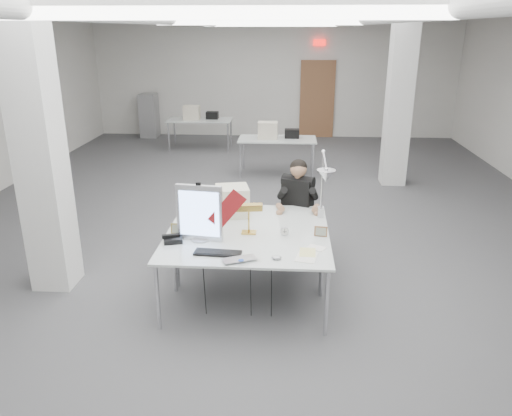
% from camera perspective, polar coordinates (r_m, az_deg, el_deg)
% --- Properties ---
extents(room_shell, '(10.04, 14.04, 3.24)m').
position_cam_1_polar(room_shell, '(7.44, 0.70, 10.53)').
color(room_shell, '#464648').
rests_on(room_shell, ground).
extents(desk_main, '(1.80, 0.90, 0.02)m').
position_cam_1_polar(desk_main, '(5.18, -1.34, -4.70)').
color(desk_main, silver).
rests_on(desk_main, room_shell).
extents(desk_second, '(1.80, 0.90, 0.02)m').
position_cam_1_polar(desk_second, '(6.01, -0.58, -1.15)').
color(desk_second, silver).
rests_on(desk_second, room_shell).
extents(bg_desk_a, '(1.60, 0.80, 0.02)m').
position_cam_1_polar(bg_desk_a, '(10.42, 2.45, 7.87)').
color(bg_desk_a, silver).
rests_on(bg_desk_a, room_shell).
extents(bg_desk_b, '(1.60, 0.80, 0.02)m').
position_cam_1_polar(bg_desk_b, '(12.78, -6.42, 9.98)').
color(bg_desk_b, silver).
rests_on(bg_desk_b, room_shell).
extents(filing_cabinet, '(0.45, 0.55, 1.20)m').
position_cam_1_polar(filing_cabinet, '(14.58, -12.11, 10.30)').
color(filing_cabinet, gray).
rests_on(filing_cabinet, room_shell).
extents(office_chair, '(0.74, 0.74, 1.15)m').
position_cam_1_polar(office_chair, '(6.59, 4.72, -0.82)').
color(office_chair, black).
rests_on(office_chair, room_shell).
extents(seated_person, '(0.69, 0.76, 0.93)m').
position_cam_1_polar(seated_person, '(6.44, 4.81, 1.71)').
color(seated_person, black).
rests_on(seated_person, office_chair).
extents(monitor, '(0.50, 0.12, 0.61)m').
position_cam_1_polar(monitor, '(5.29, -6.47, -0.58)').
color(monitor, silver).
rests_on(monitor, desk_main).
extents(pennant, '(0.41, 0.05, 0.44)m').
position_cam_1_polar(pennant, '(5.19, -3.32, -0.15)').
color(pennant, maroon).
rests_on(pennant, monitor).
extents(keyboard, '(0.48, 0.20, 0.02)m').
position_cam_1_polar(keyboard, '(5.05, -4.40, -5.14)').
color(keyboard, black).
rests_on(keyboard, desk_main).
extents(laptop, '(0.39, 0.33, 0.03)m').
position_cam_1_polar(laptop, '(4.85, -1.72, -6.16)').
color(laptop, '#AAAAAF').
rests_on(laptop, desk_main).
extents(mouse, '(0.11, 0.07, 0.04)m').
position_cam_1_polar(mouse, '(4.92, 2.36, -5.68)').
color(mouse, '#ADAEB2').
rests_on(mouse, desk_main).
extents(bankers_lamp, '(0.32, 0.16, 0.35)m').
position_cam_1_polar(bankers_lamp, '(5.48, -0.83, -1.21)').
color(bankers_lamp, '#B48638').
rests_on(bankers_lamp, desk_main).
extents(desk_phone, '(0.23, 0.22, 0.05)m').
position_cam_1_polar(desk_phone, '(5.38, -9.47, -3.59)').
color(desk_phone, black).
rests_on(desk_phone, desk_main).
extents(picture_frame_left, '(0.15, 0.04, 0.12)m').
position_cam_1_polar(picture_frame_left, '(5.58, -8.96, -2.33)').
color(picture_frame_left, olive).
rests_on(picture_frame_left, desk_main).
extents(picture_frame_right, '(0.15, 0.05, 0.11)m').
position_cam_1_polar(picture_frame_right, '(5.49, 7.41, -2.66)').
color(picture_frame_right, '#976641').
rests_on(picture_frame_right, desk_main).
extents(desk_clock, '(0.10, 0.04, 0.09)m').
position_cam_1_polar(desk_clock, '(5.48, 3.30, -2.63)').
color(desk_clock, silver).
rests_on(desk_clock, desk_main).
extents(paper_stack_a, '(0.25, 0.31, 0.01)m').
position_cam_1_polar(paper_stack_a, '(5.00, 5.81, -5.55)').
color(paper_stack_a, white).
rests_on(paper_stack_a, desk_main).
extents(paper_stack_b, '(0.17, 0.23, 0.01)m').
position_cam_1_polar(paper_stack_b, '(5.09, 5.91, -5.08)').
color(paper_stack_b, '#E9E58B').
rests_on(paper_stack_b, desk_main).
extents(paper_stack_c, '(0.22, 0.19, 0.01)m').
position_cam_1_polar(paper_stack_c, '(5.21, 6.93, -4.54)').
color(paper_stack_c, white).
rests_on(paper_stack_c, desk_main).
extents(beige_monitor, '(0.45, 0.43, 0.36)m').
position_cam_1_polar(beige_monitor, '(6.02, -2.71, 0.81)').
color(beige_monitor, beige).
rests_on(beige_monitor, desk_second).
extents(architect_lamp, '(0.27, 0.68, 0.86)m').
position_cam_1_polar(architect_lamp, '(5.69, 7.70, 2.16)').
color(architect_lamp, '#B1B1B6').
rests_on(architect_lamp, desk_second).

